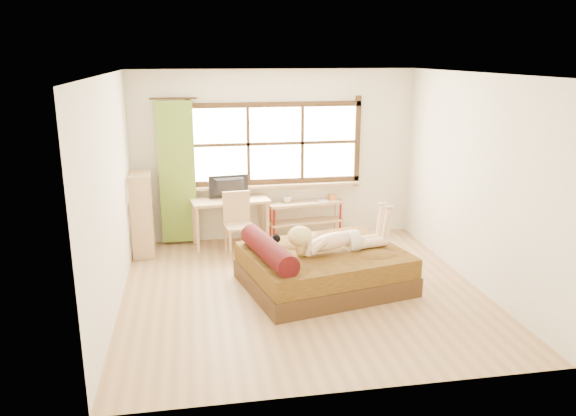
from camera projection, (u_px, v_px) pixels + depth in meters
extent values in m
plane|color=#9E754C|center=(302.00, 290.00, 7.17)|extent=(4.50, 4.50, 0.00)
plane|color=white|center=(304.00, 74.00, 6.45)|extent=(4.50, 4.50, 0.00)
plane|color=silver|center=(275.00, 156.00, 8.95)|extent=(4.50, 0.00, 4.50)
plane|color=silver|center=(356.00, 249.00, 4.67)|extent=(4.50, 0.00, 4.50)
plane|color=silver|center=(111.00, 196.00, 6.44)|extent=(0.00, 4.50, 4.50)
plane|color=silver|center=(475.00, 181.00, 7.18)|extent=(0.00, 4.50, 4.50)
cube|color=#FFEDBF|center=(275.00, 143.00, 8.89)|extent=(2.60, 0.01, 1.30)
cube|color=tan|center=(276.00, 186.00, 9.00)|extent=(2.80, 0.16, 0.04)
cube|color=#5C8023|center=(177.00, 173.00, 8.63)|extent=(0.55, 0.10, 2.20)
cube|color=#362510|center=(324.00, 277.00, 7.28)|extent=(2.26, 1.96, 0.25)
cube|color=#31260B|center=(324.00, 259.00, 7.22)|extent=(2.21, 1.92, 0.25)
cylinder|color=black|center=(268.00, 249.00, 6.87)|extent=(0.56, 1.36, 0.27)
cube|color=tan|center=(230.00, 200.00, 8.71)|extent=(1.25, 0.68, 0.04)
cube|color=tan|center=(198.00, 230.00, 8.45)|extent=(0.06, 0.06, 0.71)
cube|color=tan|center=(268.00, 224.00, 8.75)|extent=(0.06, 0.06, 0.71)
cube|color=tan|center=(194.00, 222.00, 8.85)|extent=(0.06, 0.06, 0.71)
cube|color=tan|center=(261.00, 216.00, 9.15)|extent=(0.06, 0.06, 0.71)
imported|color=black|center=(229.00, 187.00, 8.70)|extent=(0.63, 0.15, 0.36)
cube|color=tan|center=(239.00, 226.00, 8.37)|extent=(0.46, 0.46, 0.04)
cube|color=tan|center=(236.00, 206.00, 8.48)|extent=(0.42, 0.09, 0.48)
cube|color=tan|center=(230.00, 246.00, 8.22)|extent=(0.04, 0.04, 0.42)
cube|color=tan|center=(254.00, 243.00, 8.32)|extent=(0.04, 0.04, 0.42)
cube|color=tan|center=(226.00, 238.00, 8.55)|extent=(0.04, 0.04, 0.42)
cube|color=tan|center=(249.00, 236.00, 8.65)|extent=(0.04, 0.04, 0.42)
cube|color=tan|center=(306.00, 203.00, 9.05)|extent=(1.26, 0.47, 0.04)
cube|color=tan|center=(305.00, 221.00, 9.14)|extent=(1.26, 0.47, 0.03)
cylinder|color=maroon|center=(274.00, 225.00, 8.85)|extent=(0.04, 0.04, 0.61)
cylinder|color=maroon|center=(340.00, 219.00, 9.18)|extent=(0.04, 0.04, 0.61)
cylinder|color=maroon|center=(270.00, 221.00, 9.08)|extent=(0.04, 0.04, 0.61)
cylinder|color=maroon|center=(335.00, 215.00, 9.41)|extent=(0.04, 0.04, 0.61)
cube|color=orange|center=(332.00, 197.00, 9.17)|extent=(0.12, 0.12, 0.08)
imported|color=gray|center=(287.00, 199.00, 8.99)|extent=(0.15, 0.15, 0.10)
imported|color=gray|center=(318.00, 201.00, 9.08)|extent=(0.17, 0.22, 0.02)
cube|color=tan|center=(145.00, 251.00, 8.45)|extent=(0.32, 0.52, 0.03)
cube|color=tan|center=(143.00, 227.00, 8.35)|extent=(0.32, 0.52, 0.03)
cube|color=tan|center=(141.00, 202.00, 8.25)|extent=(0.32, 0.52, 0.03)
cube|color=tan|center=(139.00, 176.00, 8.15)|extent=(0.32, 0.52, 0.03)
cube|color=tan|center=(141.00, 219.00, 8.06)|extent=(0.31, 0.04, 1.24)
cube|color=tan|center=(143.00, 210.00, 8.54)|extent=(0.31, 0.04, 1.24)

